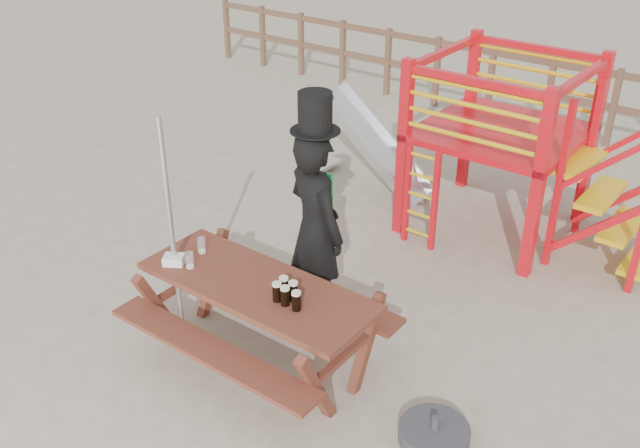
# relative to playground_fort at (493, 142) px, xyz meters

# --- Properties ---
(ground) EXTENTS (60.00, 60.00, 0.00)m
(ground) POSITION_rel_playground_fort_xyz_m (-0.12, -3.58, -1.07)
(ground) COLOR #B2A48A
(ground) RESTS_ON ground
(back_fence) EXTENTS (15.09, 0.09, 1.20)m
(back_fence) POSITION_rel_playground_fort_xyz_m (-0.12, 3.42, -0.34)
(back_fence) COLOR brown
(back_fence) RESTS_ON ground
(playground_fort) EXTENTS (4.71, 1.84, 2.10)m
(playground_fort) POSITION_rel_playground_fort_xyz_m (0.00, 0.00, 0.00)
(playground_fort) COLOR red
(playground_fort) RESTS_ON ground
(picnic_table) EXTENTS (2.16, 1.50, 0.83)m
(picnic_table) POSITION_rel_playground_fort_xyz_m (-0.44, -3.60, -0.55)
(picnic_table) COLOR brown
(picnic_table) RESTS_ON ground
(man_with_hat) EXTENTS (0.83, 0.67, 2.31)m
(man_with_hat) POSITION_rel_playground_fort_xyz_m (-0.44, -2.77, -0.04)
(man_with_hat) COLOR black
(man_with_hat) RESTS_ON ground
(metal_pole) EXTENTS (0.05, 0.05, 2.21)m
(metal_pole) POSITION_rel_playground_fort_xyz_m (-1.24, -3.80, 0.03)
(metal_pole) COLOR #B2B2B7
(metal_pole) RESTS_ON ground
(parasol_base) EXTENTS (0.56, 0.56, 0.24)m
(parasol_base) POSITION_rel_playground_fort_xyz_m (1.31, -3.50, -1.01)
(parasol_base) COLOR #36373B
(parasol_base) RESTS_ON ground
(paper_bag) EXTENTS (0.23, 0.22, 0.08)m
(paper_bag) POSITION_rel_playground_fort_xyz_m (-1.23, -3.81, -0.20)
(paper_bag) COLOR white
(paper_bag) RESTS_ON picnic_table
(stout_pints) EXTENTS (0.29, 0.18, 0.17)m
(stout_pints) POSITION_rel_playground_fort_xyz_m (-0.05, -3.65, -0.16)
(stout_pints) COLOR black
(stout_pints) RESTS_ON picnic_table
(empty_glasses) EXTENTS (0.18, 0.32, 0.15)m
(empty_glasses) POSITION_rel_playground_fort_xyz_m (-1.12, -3.65, -0.17)
(empty_glasses) COLOR silver
(empty_glasses) RESTS_ON picnic_table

